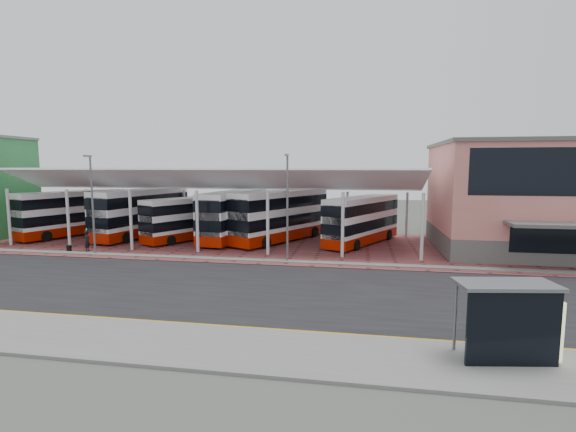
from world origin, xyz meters
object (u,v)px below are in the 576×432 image
at_px(bus_3, 235,215).
at_px(bus_4, 281,216).
at_px(bus_1, 142,213).
at_px(bus_5, 362,220).
at_px(bus_2, 190,219).
at_px(bus_shelter, 518,314).
at_px(terminal, 551,197).
at_px(pedestrian, 87,241).
at_px(bus_0, 72,213).

height_order(bus_3, bus_4, bus_4).
bearing_deg(bus_1, bus_3, 12.68).
height_order(bus_1, bus_5, bus_1).
height_order(bus_4, bus_5, bus_4).
bearing_deg(bus_2, bus_shelter, -17.63).
xyz_separation_m(bus_2, bus_3, (4.19, 0.99, 0.31)).
distance_m(terminal, pedestrian, 39.08).
bearing_deg(bus_shelter, terminal, 56.79).
xyz_separation_m(terminal, bus_0, (-45.15, 0.55, -2.31)).
height_order(bus_2, bus_shelter, bus_2).
xyz_separation_m(bus_0, bus_5, (29.68, 0.44, -0.13)).
distance_m(terminal, bus_2, 32.12).
distance_m(bus_0, bus_4, 22.00).
height_order(terminal, bus_shelter, terminal).
relative_size(bus_0, bus_1, 0.94).
relative_size(bus_2, bus_3, 0.84).
bearing_deg(pedestrian, bus_2, -53.09).
xyz_separation_m(bus_0, bus_4, (22.00, 0.47, 0.12)).
xyz_separation_m(bus_0, bus_3, (17.32, 0.69, 0.07)).
bearing_deg(terminal, bus_3, 177.46).
height_order(bus_1, bus_shelter, bus_1).
height_order(bus_2, pedestrian, bus_2).
relative_size(bus_0, bus_4, 0.98).
bearing_deg(bus_5, bus_1, -153.31).
bearing_deg(bus_1, terminal, 10.43).
relative_size(bus_4, bus_5, 1.11).
xyz_separation_m(bus_3, pedestrian, (-10.50, -7.93, -1.46)).
relative_size(terminal, bus_0, 1.62).
relative_size(bus_1, bus_4, 1.04).
bearing_deg(bus_2, bus_0, -153.12).
xyz_separation_m(bus_4, bus_5, (7.68, -0.03, -0.25)).
bearing_deg(bus_0, bus_1, 24.62).
xyz_separation_m(pedestrian, bus_shelter, (28.28, -15.67, 0.95)).
height_order(bus_0, bus_shelter, bus_0).
bearing_deg(bus_1, bus_4, 11.65).
xyz_separation_m(bus_4, pedestrian, (-15.17, -7.71, -1.52)).
relative_size(bus_0, bus_2, 1.15).
relative_size(terminal, bus_4, 1.58).
bearing_deg(bus_1, bus_5, 11.76).
bearing_deg(bus_2, terminal, 27.74).
xyz_separation_m(terminal, bus_4, (-23.15, 1.02, -2.19)).
bearing_deg(bus_shelter, bus_2, 125.17).
relative_size(terminal, bus_5, 1.75).
bearing_deg(bus_5, bus_3, -154.04).
distance_m(terminal, bus_5, 15.69).
bearing_deg(bus_1, bus_2, 3.03).
distance_m(bus_0, bus_5, 29.68).
xyz_separation_m(terminal, bus_2, (-32.02, 0.25, -2.55)).
bearing_deg(bus_5, bus_0, -152.03).
relative_size(bus_2, pedestrian, 5.55).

